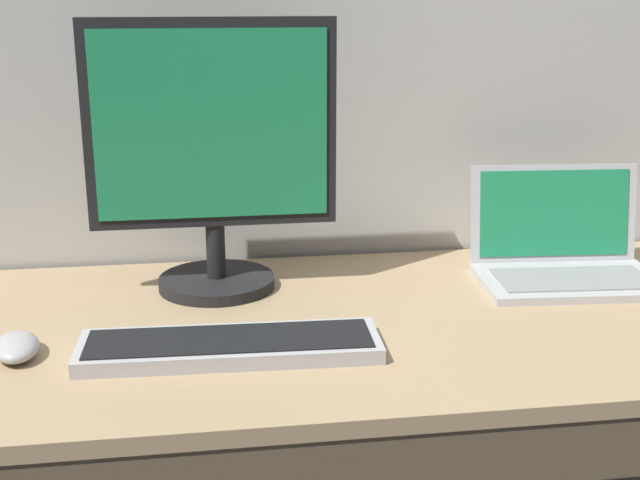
# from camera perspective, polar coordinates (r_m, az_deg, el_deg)

# --- Properties ---
(desk) EXTENTS (1.69, 0.70, 0.76)m
(desk) POSITION_cam_1_polar(r_m,az_deg,el_deg) (1.54, 4.29, -13.08)
(desk) COLOR tan
(desk) RESTS_ON ground
(laptop_silver) EXTENTS (0.35, 0.26, 0.20)m
(laptop_silver) POSITION_cam_1_polar(r_m,az_deg,el_deg) (1.68, 16.19, -1.39)
(laptop_silver) COLOR silver
(laptop_silver) RESTS_ON desk
(external_monitor) EXTENTS (0.44, 0.21, 0.49)m
(external_monitor) POSITION_cam_1_polar(r_m,az_deg,el_deg) (1.52, -7.22, 5.23)
(external_monitor) COLOR black
(external_monitor) RESTS_ON desk
(wired_keyboard) EXTENTS (0.46, 0.15, 0.03)m
(wired_keyboard) POSITION_cam_1_polar(r_m,az_deg,el_deg) (1.31, -6.07, -7.09)
(wired_keyboard) COLOR #BCBCC1
(wired_keyboard) RESTS_ON desk
(computer_mouse) EXTENTS (0.08, 0.12, 0.03)m
(computer_mouse) POSITION_cam_1_polar(r_m,az_deg,el_deg) (1.37, -19.72, -6.77)
(computer_mouse) COLOR #B7B7BC
(computer_mouse) RESTS_ON desk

